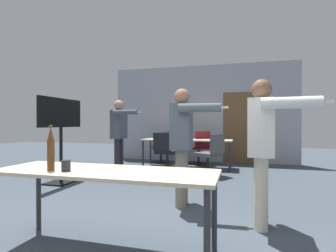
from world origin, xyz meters
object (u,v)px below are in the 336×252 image
object	(u,v)px
office_chair_far_right	(200,149)
tv_screen	(61,129)
office_chair_near_pushed	(166,154)
office_chair_far_left	(163,148)
person_near_casual	(263,139)
person_right_polo	(183,136)
beer_bottle	(51,149)
drink_cup	(66,166)
person_far_watching	(119,130)
office_chair_mid_tucked	(211,156)

from	to	relation	value
office_chair_far_right	tv_screen	bearing A→B (deg)	-162.25
office_chair_near_pushed	office_chair_far_left	distance (m)	1.54
person_near_casual	office_chair_far_left	size ratio (longest dim) A/B	1.78
person_right_polo	office_chair_far_left	distance (m)	4.03
tv_screen	beer_bottle	world-z (taller)	tv_screen
person_near_casual	office_chair_far_right	xyz separation A→B (m)	(-1.32, 4.22, -0.53)
tv_screen	drink_cup	xyz separation A→B (m)	(1.87, -2.36, -0.26)
tv_screen	person_right_polo	world-z (taller)	same
person_far_watching	office_chair_far_right	world-z (taller)	person_far_watching
office_chair_far_left	drink_cup	xyz separation A→B (m)	(0.71, -5.37, 0.35)
person_near_casual	person_far_watching	world-z (taller)	person_far_watching
office_chair_far_right	office_chair_far_left	size ratio (longest dim) A/B	1.02
person_far_watching	office_chair_mid_tucked	world-z (taller)	person_far_watching
person_near_casual	drink_cup	xyz separation A→B (m)	(-1.69, -1.10, -0.19)
person_far_watching	office_chair_near_pushed	xyz separation A→B (m)	(0.93, 0.52, -0.57)
office_chair_mid_tucked	drink_cup	size ratio (longest dim) A/B	9.41
person_near_casual	office_chair_near_pushed	distance (m)	3.44
office_chair_far_left	drink_cup	distance (m)	5.43
person_far_watching	office_chair_far_left	xyz separation A→B (m)	(0.43, 1.97, -0.58)
person_far_watching	office_chair_mid_tucked	xyz separation A→B (m)	(1.97, 0.45, -0.58)
person_right_polo	beer_bottle	size ratio (longest dim) A/B	4.10
tv_screen	office_chair_far_left	size ratio (longest dim) A/B	1.78
person_right_polo	beer_bottle	world-z (taller)	person_right_polo
person_right_polo	office_chair_near_pushed	bearing A→B (deg)	-162.21
person_right_polo	office_chair_far_right	xyz separation A→B (m)	(-0.31, 3.69, -0.53)
beer_bottle	office_chair_near_pushed	bearing A→B (deg)	90.98
office_chair_near_pushed	drink_cup	bearing A→B (deg)	-75.65
person_far_watching	office_chair_mid_tucked	distance (m)	2.11
person_far_watching	office_chair_mid_tucked	size ratio (longest dim) A/B	1.82
office_chair_far_left	beer_bottle	size ratio (longest dim) A/B	2.31
tv_screen	office_chair_near_pushed	bearing A→B (deg)	-46.79
tv_screen	office_chair_near_pushed	distance (m)	2.35
tv_screen	office_chair_mid_tucked	world-z (taller)	tv_screen
office_chair_far_left	beer_bottle	world-z (taller)	beer_bottle
tv_screen	person_near_casual	bearing A→B (deg)	-109.45
person_far_watching	office_chair_far_right	bearing A→B (deg)	142.84
person_right_polo	office_chair_mid_tucked	bearing A→B (deg)	172.52
office_chair_far_right	person_near_casual	bearing A→B (deg)	-107.67
office_chair_near_pushed	office_chair_far_left	world-z (taller)	office_chair_near_pushed
person_right_polo	beer_bottle	distance (m)	1.84
office_chair_far_right	office_chair_near_pushed	world-z (taller)	office_chair_near_pushed
person_near_casual	person_far_watching	distance (m)	3.65
person_near_casual	office_chair_near_pushed	bearing A→B (deg)	-140.61
person_near_casual	office_chair_far_left	xyz separation A→B (m)	(-2.41, 4.27, -0.54)
office_chair_far_right	office_chair_far_left	xyz separation A→B (m)	(-1.09, 0.05, -0.01)
tv_screen	person_far_watching	distance (m)	1.27
person_right_polo	person_near_casual	bearing A→B (deg)	58.76
office_chair_far_left	office_chair_mid_tucked	bearing A→B (deg)	-112.15
tv_screen	person_far_watching	world-z (taller)	person_far_watching
office_chair_near_pushed	drink_cup	size ratio (longest dim) A/B	9.60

